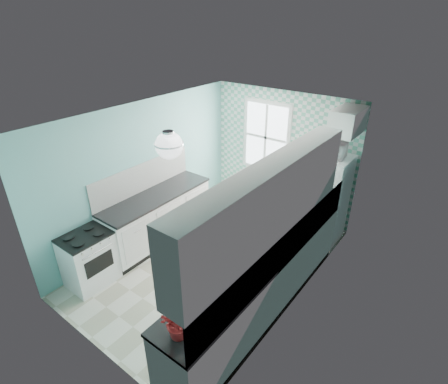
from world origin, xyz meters
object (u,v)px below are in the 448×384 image
Objects in this scene: ceiling_light at (169,145)px; stove at (89,259)px; sink at (299,223)px; fridge at (324,198)px; microwave at (332,149)px; fruit_bowl at (205,310)px; potted_plant at (179,323)px.

stove is (-1.20, -0.70, -1.88)m from ceiling_light.
ceiling_light reaches higher than sink.
fridge is 3.47× the size of microwave.
fridge is 6.14× the size of fruit_bowl.
sink is at bearing 49.71° from ceiling_light.
fridge reaches higher than potted_plant.
fruit_bowl is (-0.00, -2.22, 0.04)m from sink.
ceiling_light is at bearing 146.32° from fruit_bowl.
microwave is at bearing 66.94° from ceiling_light.
sink is 1.24× the size of microwave.
stove is 2.35× the size of potted_plant.
sink is at bearing 89.91° from fruit_bowl.
fruit_bowl is 0.57× the size of microwave.
microwave is at bearing 56.32° from stove.
fruit_bowl is (2.40, -0.10, 0.53)m from stove.
stove is at bearing -122.08° from fridge.
fridge is 4.51× the size of potted_plant.
stove is at bearing -149.68° from ceiling_light.
microwave is at bearing 95.87° from sink.
potted_plant reaches higher than stove.
ceiling_light is at bearing -110.23° from fridge.
ceiling_light is 2.33m from sink.
ceiling_light is 2.89m from microwave.
sink is (2.40, 2.12, 0.49)m from stove.
ceiling_light is 2.34m from stove.
fruit_bowl is at bearing 90.00° from potted_plant.
fridge is 2.81× the size of sink.
microwave reaches higher than sink.
ceiling_light reaches higher than fruit_bowl.
fridge is at bearing 91.37° from potted_plant.
ceiling_light is at bearing -128.91° from sink.
fridge is (1.11, 2.61, -1.52)m from ceiling_light.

